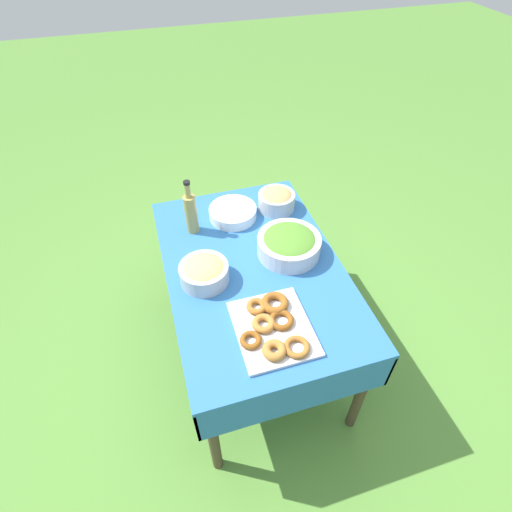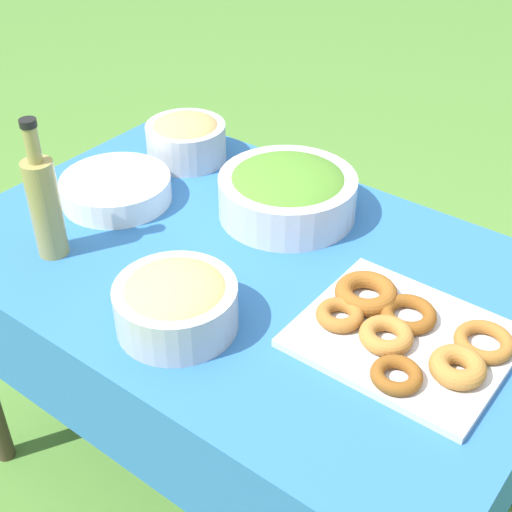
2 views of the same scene
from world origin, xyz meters
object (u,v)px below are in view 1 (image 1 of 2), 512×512
object	(u,v)px
salad_bowl	(289,244)
plate_stack	(233,213)
donut_platter	(273,326)
pasta_bowl	(204,272)
olive_oil_bottle	(191,212)
bread_bowl	(277,200)

from	to	relation	value
salad_bowl	plate_stack	size ratio (longest dim) A/B	1.21
donut_platter	plate_stack	world-z (taller)	plate_stack
pasta_bowl	olive_oil_bottle	world-z (taller)	olive_oil_bottle
salad_bowl	donut_platter	world-z (taller)	salad_bowl
salad_bowl	bread_bowl	distance (m)	0.37
plate_stack	olive_oil_bottle	size ratio (longest dim) A/B	0.84
pasta_bowl	olive_oil_bottle	bearing A→B (deg)	178.09
salad_bowl	plate_stack	bearing A→B (deg)	-151.16
salad_bowl	bread_bowl	world-z (taller)	same
plate_stack	olive_oil_bottle	distance (m)	0.25
donut_platter	bread_bowl	xyz separation A→B (m)	(-0.78, 0.28, 0.04)
plate_stack	pasta_bowl	bearing A→B (deg)	-30.17
plate_stack	olive_oil_bottle	bearing A→B (deg)	-78.15
donut_platter	olive_oil_bottle	distance (m)	0.77
bread_bowl	salad_bowl	bearing A→B (deg)	-9.22
donut_platter	plate_stack	size ratio (longest dim) A/B	1.47
pasta_bowl	bread_bowl	world-z (taller)	bread_bowl
pasta_bowl	olive_oil_bottle	xyz separation A→B (m)	(-0.37, 0.01, 0.07)
olive_oil_bottle	bread_bowl	size ratio (longest dim) A/B	1.51
pasta_bowl	olive_oil_bottle	size ratio (longest dim) A/B	0.74
salad_bowl	olive_oil_bottle	xyz separation A→B (m)	(-0.31, -0.43, 0.06)
salad_bowl	bread_bowl	size ratio (longest dim) A/B	1.54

